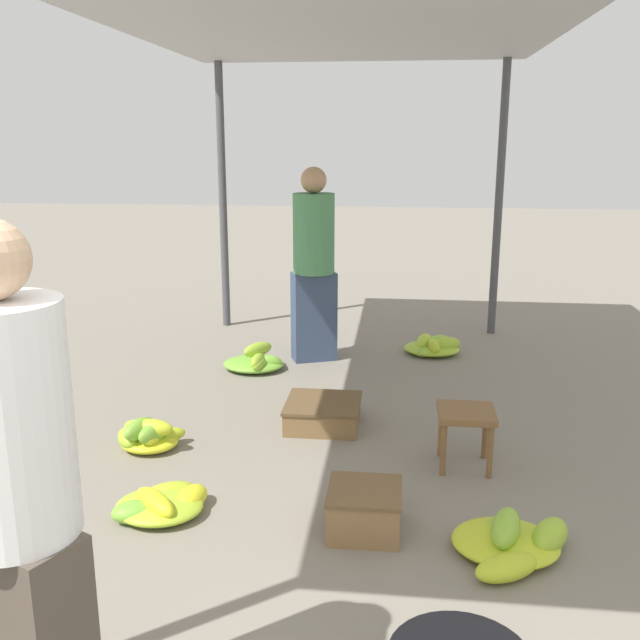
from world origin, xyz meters
name	(u,v)px	position (x,y,z in m)	size (l,w,h in m)	color
canopy_post_back_left	(223,199)	(-1.40, 5.92, 1.35)	(0.08, 0.08, 2.70)	#4C4C51
canopy_post_back_right	(499,201)	(1.40, 5.92, 1.35)	(0.08, 0.08, 2.70)	#4C4C51
canopy_tarp	(331,3)	(0.00, 3.11, 2.72)	(3.20, 6.02, 0.04)	#B2B2B7
vendor_foreground	(16,503)	(-0.66, 0.42, 0.91)	(0.50, 0.50, 1.75)	#4C4238
stool	(466,421)	(0.87, 2.73, 0.30)	(0.34, 0.34, 0.37)	brown
banana_pile_left_0	(161,504)	(-0.79, 1.96, 0.06)	(0.49, 0.49, 0.15)	yellow
banana_pile_left_1	(147,436)	(-1.14, 2.74, 0.09)	(0.48, 0.39, 0.23)	#78B437
banana_pile_left_2	(256,362)	(-0.77, 4.42, 0.07)	(0.53, 0.48, 0.25)	#99C231
banana_pile_right_0	(512,541)	(1.02, 1.78, 0.07)	(0.61, 0.60, 0.20)	#BACF2B
banana_pile_right_1	(433,346)	(0.77, 5.10, 0.07)	(0.55, 0.54, 0.17)	#B5CD2C
crate_near	(323,413)	(-0.06, 3.27, 0.09)	(0.52, 0.52, 0.17)	brown
crate_mid	(364,510)	(0.30, 1.91, 0.12)	(0.37, 0.37, 0.24)	olive
shopper_walking_mid	(314,262)	(-0.31, 4.80, 0.89)	(0.47, 0.47, 1.72)	#384766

